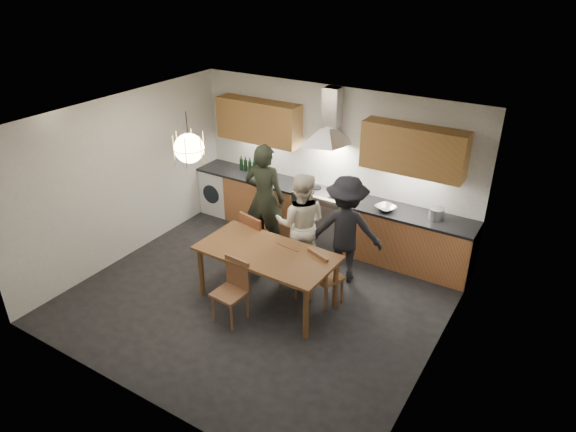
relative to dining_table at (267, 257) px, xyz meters
The scene contains 17 objects.
ground 0.73m from the dining_table, behind, with size 5.00×5.00×0.00m, color black.
room_shell 1.00m from the dining_table, behind, with size 5.02×4.52×2.61m.
counter_run 1.98m from the dining_table, 93.86° to the left, with size 5.00×0.62×0.90m.
range_stove 1.97m from the dining_table, 94.56° to the left, with size 0.90×0.60×0.92m.
wall_fixtures 2.38m from the dining_table, 94.30° to the left, with size 4.30×0.54×1.10m.
pendant_lamp 1.81m from the dining_table, behind, with size 0.43×0.43×0.70m.
dining_table is the anchor object (origin of this frame).
chair_back_left 0.85m from the dining_table, 134.98° to the left, with size 0.52×0.52×0.97m.
chair_back_mid 0.46m from the dining_table, 59.96° to the left, with size 0.42×0.42×0.82m.
chair_back_right 0.80m from the dining_table, 25.70° to the left, with size 0.50×0.50×0.86m.
chair_front 0.61m from the dining_table, 108.20° to the right, with size 0.42×0.42×0.88m.
person_left 1.48m from the dining_table, 124.90° to the left, with size 0.67×0.44×1.84m, color black.
person_mid 0.94m from the dining_table, 90.53° to the left, with size 0.79×0.61×1.62m, color beige.
person_right 1.28m from the dining_table, 58.67° to the left, with size 1.07×0.62×1.66m, color black.
mixing_bowl 2.10m from the dining_table, 62.60° to the left, with size 0.30×0.30×0.07m, color #B9B9BD.
stock_pot 2.63m from the dining_table, 49.43° to the left, with size 0.23×0.23×0.16m, color silver.
wine_bottles 2.69m from the dining_table, 130.10° to the left, with size 0.44×0.06×0.27m.
Camera 1 is at (3.54, -4.96, 4.41)m, focal length 32.00 mm.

